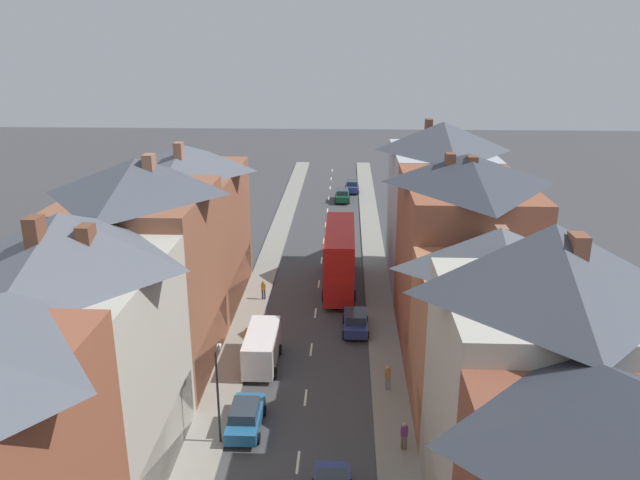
{
  "coord_description": "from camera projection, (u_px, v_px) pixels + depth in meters",
  "views": [
    {
      "loc": [
        2.27,
        -14.61,
        20.81
      ],
      "look_at": [
        -0.12,
        41.14,
        2.36
      ],
      "focal_mm": 35.0,
      "sensor_mm": 36.0,
      "label": 1
    }
  ],
  "objects": [
    {
      "name": "car_parked_left_a",
      "position": [
        245.0,
        417.0,
        34.29
      ],
      "size": [
        1.9,
        4.11,
        1.6
      ],
      "color": "#236093",
      "rests_on": "ground"
    },
    {
      "name": "centre_line_dashes",
      "position": [
        319.0,
        284.0,
        54.63
      ],
      "size": [
        0.14,
        97.8,
        0.01
      ],
      "color": "silver",
      "rests_on": "ground"
    },
    {
      "name": "pedestrian_far_right",
      "position": [
        263.0,
        289.0,
        50.88
      ],
      "size": [
        0.36,
        0.22,
        1.61
      ],
      "color": "#3D4256",
      "rests_on": "pavement_left"
    },
    {
      "name": "car_mid_black",
      "position": [
        342.0,
        195.0,
        81.33
      ],
      "size": [
        1.9,
        4.24,
        1.66
      ],
      "color": "#144728",
      "rests_on": "ground"
    },
    {
      "name": "car_near_silver",
      "position": [
        352.0,
        186.0,
        86.25
      ],
      "size": [
        1.9,
        4.47,
        1.68
      ],
      "color": "navy",
      "rests_on": "ground"
    },
    {
      "name": "terrace_row_right",
      "position": [
        498.0,
        324.0,
        32.0
      ],
      "size": [
        8.0,
        56.33,
        14.16
      ],
      "color": "brown",
      "rests_on": "ground"
    },
    {
      "name": "terrace_row_left",
      "position": [
        92.0,
        336.0,
        30.73
      ],
      "size": [
        8.0,
        51.18,
        14.18
      ],
      "color": "#B2704C",
      "rests_on": "ground"
    },
    {
      "name": "delivery_van",
      "position": [
        262.0,
        347.0,
        40.8
      ],
      "size": [
        2.2,
        5.2,
        2.41
      ],
      "color": "white",
      "rests_on": "ground"
    },
    {
      "name": "pavement_left",
      "position": [
        264.0,
        274.0,
        56.71
      ],
      "size": [
        2.2,
        104.0,
        0.14
      ],
      "primitive_type": "cube",
      "color": "gray",
      "rests_on": "ground"
    },
    {
      "name": "pedestrian_mid_left",
      "position": [
        404.0,
        435.0,
        32.38
      ],
      "size": [
        0.36,
        0.22,
        1.61
      ],
      "color": "brown",
      "rests_on": "pavement_right"
    },
    {
      "name": "double_decker_bus_lead",
      "position": [
        339.0,
        256.0,
        53.08
      ],
      "size": [
        2.74,
        10.8,
        5.3
      ],
      "color": "red",
      "rests_on": "ground"
    },
    {
      "name": "pedestrian_mid_right",
      "position": [
        388.0,
        376.0,
        37.9
      ],
      "size": [
        0.36,
        0.22,
        1.61
      ],
      "color": "gray",
      "rests_on": "pavement_right"
    },
    {
      "name": "pavement_right",
      "position": [
        376.0,
        276.0,
        56.3
      ],
      "size": [
        2.2,
        104.0,
        0.14
      ],
      "primitive_type": "cube",
      "color": "gray",
      "rests_on": "ground"
    },
    {
      "name": "pedestrian_far_left",
      "position": [
        247.0,
        337.0,
        42.8
      ],
      "size": [
        0.36,
        0.22,
        1.61
      ],
      "color": "#3D4256",
      "rests_on": "pavement_left"
    },
    {
      "name": "car_near_blue",
      "position": [
        356.0,
        321.0,
        45.68
      ],
      "size": [
        1.9,
        4.03,
        1.6
      ],
      "color": "navy",
      "rests_on": "ground"
    },
    {
      "name": "street_lamp",
      "position": [
        218.0,
        389.0,
        32.44
      ],
      "size": [
        0.2,
        1.12,
        5.5
      ],
      "color": "black",
      "rests_on": "ground"
    }
  ]
}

